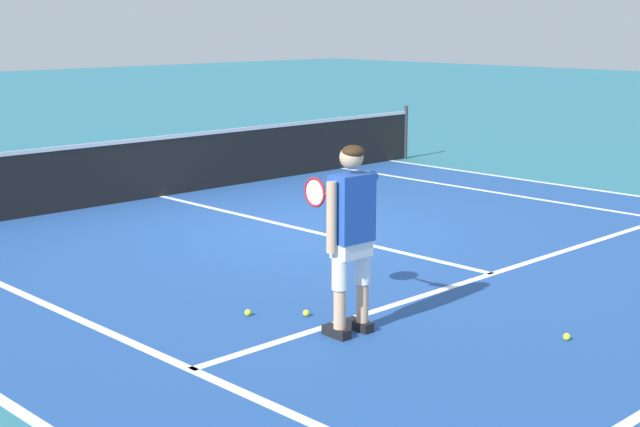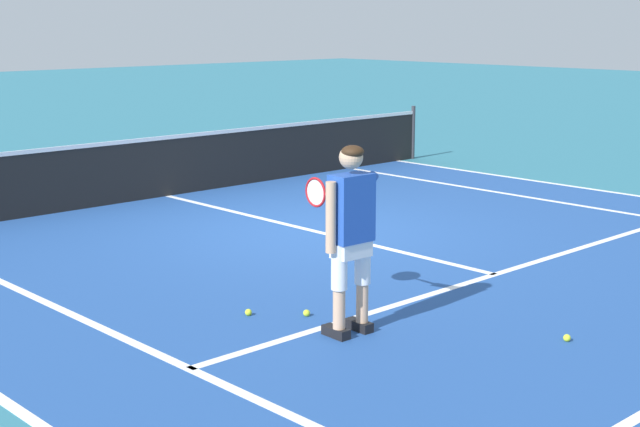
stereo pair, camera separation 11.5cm
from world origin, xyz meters
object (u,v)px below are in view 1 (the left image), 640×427
(tennis_ball_near_feet, at_px, (248,313))
(tennis_ball_by_baseline, at_px, (567,337))
(tennis_player, at_px, (350,226))
(tennis_ball_mid_court, at_px, (306,313))

(tennis_ball_near_feet, distance_m, tennis_ball_by_baseline, 2.94)
(tennis_player, bearing_deg, tennis_ball_by_baseline, -49.41)
(tennis_player, distance_m, tennis_ball_near_feet, 1.44)
(tennis_ball_by_baseline, relative_size, tennis_ball_mid_court, 1.00)
(tennis_ball_near_feet, relative_size, tennis_ball_mid_court, 1.00)
(tennis_player, xyz_separation_m, tennis_ball_mid_court, (0.06, 0.63, -0.96))
(tennis_ball_by_baseline, distance_m, tennis_ball_mid_court, 2.40)
(tennis_ball_by_baseline, bearing_deg, tennis_player, 130.59)
(tennis_player, bearing_deg, tennis_ball_near_feet, 108.11)
(tennis_ball_near_feet, bearing_deg, tennis_ball_by_baseline, -57.45)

